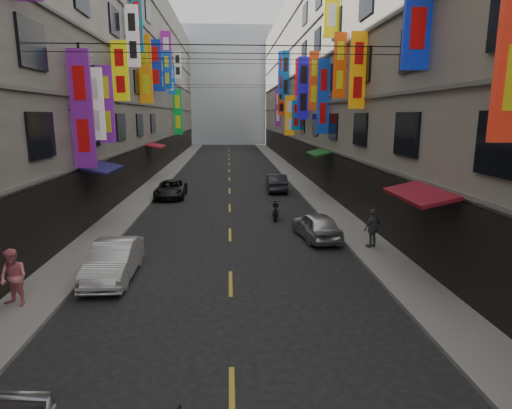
{
  "coord_description": "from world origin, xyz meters",
  "views": [
    {
      "loc": [
        0.0,
        4.48,
        5.51
      ],
      "look_at": [
        0.54,
        12.91,
        3.75
      ],
      "focal_mm": 30.0,
      "sensor_mm": 36.0,
      "label": 1
    }
  ],
  "objects": [
    {
      "name": "building_row_left",
      "position": [
        -11.99,
        42.0,
        9.49
      ],
      "size": [
        10.14,
        90.0,
        19.0
      ],
      "color": "gray",
      "rests_on": "ground"
    },
    {
      "name": "sidewalk_right",
      "position": [
        6.0,
        42.0,
        0.06
      ],
      "size": [
        2.0,
        90.0,
        0.12
      ],
      "primitive_type": "cube",
      "color": "slate",
      "rests_on": "ground"
    },
    {
      "name": "car_right_mid",
      "position": [
        3.92,
        23.05,
        0.62
      ],
      "size": [
        1.96,
        3.82,
        1.24
      ],
      "primitive_type": "imported",
      "rotation": [
        0.0,
        0.0,
        3.28
      ],
      "color": "silver",
      "rests_on": "ground"
    },
    {
      "name": "car_left_mid",
      "position": [
        -4.0,
        18.71,
        0.65
      ],
      "size": [
        1.41,
        3.94,
        1.29
      ],
      "primitive_type": "imported",
      "rotation": [
        0.0,
        0.0,
        0.01
      ],
      "color": "silver",
      "rests_on": "ground"
    },
    {
      "name": "lane_markings",
      "position": [
        0.0,
        39.0,
        0.0
      ],
      "size": [
        0.12,
        80.2,
        0.01
      ],
      "color": "gold",
      "rests_on": "ground"
    },
    {
      "name": "street_awnings",
      "position": [
        -1.26,
        26.0,
        3.0
      ],
      "size": [
        13.99,
        35.2,
        0.41
      ],
      "color": "#124311",
      "rests_on": "ground"
    },
    {
      "name": "car_right_far",
      "position": [
        3.49,
        35.65,
        0.65
      ],
      "size": [
        1.48,
        3.96,
        1.29
      ],
      "primitive_type": "imported",
      "rotation": [
        0.0,
        0.0,
        3.11
      ],
      "color": "#2A2B32",
      "rests_on": "ground"
    },
    {
      "name": "car_left_far",
      "position": [
        -4.0,
        33.62,
        0.59
      ],
      "size": [
        1.98,
        4.23,
        1.17
      ],
      "primitive_type": "imported",
      "rotation": [
        0.0,
        0.0,
        0.01
      ],
      "color": "black",
      "rests_on": "ground"
    },
    {
      "name": "building_row_right",
      "position": [
        11.99,
        42.0,
        9.49
      ],
      "size": [
        10.14,
        90.0,
        19.0
      ],
      "color": "gray",
      "rests_on": "ground"
    },
    {
      "name": "haze_block",
      "position": [
        0.0,
        92.0,
        11.0
      ],
      "size": [
        18.0,
        8.0,
        22.0
      ],
      "primitive_type": "cube",
      "color": "#B2BBC7",
      "rests_on": "ground"
    },
    {
      "name": "sidewalk_left",
      "position": [
        -6.0,
        42.0,
        0.06
      ],
      "size": [
        2.0,
        90.0,
        0.12
      ],
      "primitive_type": "cube",
      "color": "slate",
      "rests_on": "ground"
    },
    {
      "name": "pedestrian_rfar",
      "position": [
        5.92,
        21.3,
        0.93
      ],
      "size": [
        1.1,
        0.95,
        1.63
      ],
      "primitive_type": "imported",
      "rotation": [
        0.0,
        0.0,
        3.68
      ],
      "color": "#525254",
      "rests_on": "sidewalk_right"
    },
    {
      "name": "scooter_far_right",
      "position": [
        2.5,
        27.08,
        0.44
      ],
      "size": [
        0.56,
        1.8,
        1.14
      ],
      "rotation": [
        0.0,
        0.0,
        3.01
      ],
      "color": "black",
      "rests_on": "ground"
    },
    {
      "name": "shop_signage",
      "position": [
        -0.14,
        35.38,
        9.0
      ],
      "size": [
        14.0,
        55.0,
        11.75
      ],
      "color": "#1410BC",
      "rests_on": "ground"
    },
    {
      "name": "pedestrian_lfar",
      "position": [
        -6.21,
        16.44,
        0.96
      ],
      "size": [
        0.97,
        0.82,
        1.69
      ],
      "primitive_type": "imported",
      "rotation": [
        0.0,
        0.0,
        -0.37
      ],
      "color": "pink",
      "rests_on": "sidewalk_left"
    },
    {
      "name": "overhead_cables",
      "position": [
        0.0,
        30.0,
        8.8
      ],
      "size": [
        14.0,
        38.04,
        1.24
      ],
      "color": "black",
      "rests_on": "ground"
    }
  ]
}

